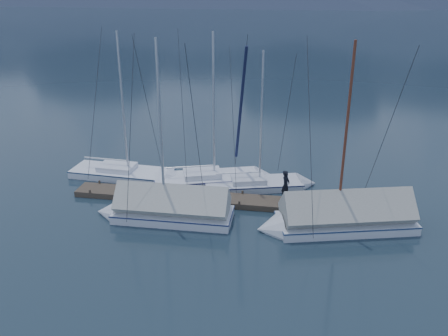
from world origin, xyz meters
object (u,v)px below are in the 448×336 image
(sailboat_covered_near, at_px, (334,219))
(sailboat_covered_far, at_px, (162,210))
(sailboat_open_right, at_px, (267,185))
(sailboat_open_left, at_px, (136,176))
(person, at_px, (286,185))
(sailboat_open_mid, at_px, (223,179))

(sailboat_covered_near, xyz_separation_m, sailboat_covered_far, (-9.19, -0.47, -0.02))
(sailboat_open_right, xyz_separation_m, sailboat_covered_near, (3.89, -4.63, 0.37))
(sailboat_open_left, relative_size, person, 5.93)
(sailboat_open_mid, relative_size, sailboat_open_right, 1.11)
(sailboat_open_mid, xyz_separation_m, person, (4.11, -2.54, 1.03))
(sailboat_open_left, xyz_separation_m, sailboat_open_mid, (5.70, 0.38, 0.00))
(sailboat_open_mid, bearing_deg, sailboat_covered_near, -36.28)
(sailboat_open_right, bearing_deg, sailboat_open_mid, 173.09)
(sailboat_open_left, relative_size, sailboat_covered_near, 0.96)
(sailboat_open_left, xyz_separation_m, sailboat_open_right, (8.59, 0.03, -0.02))
(sailboat_open_mid, height_order, person, sailboat_open_mid)
(sailboat_open_mid, height_order, sailboat_covered_far, sailboat_covered_far)
(sailboat_covered_far, bearing_deg, sailboat_covered_near, 2.95)
(sailboat_open_mid, distance_m, sailboat_covered_near, 8.42)
(sailboat_covered_far, distance_m, person, 7.17)
(sailboat_open_left, relative_size, sailboat_open_mid, 1.00)
(sailboat_open_right, xyz_separation_m, sailboat_covered_far, (-5.31, -5.10, 0.36))
(sailboat_open_left, xyz_separation_m, sailboat_covered_far, (3.29, -5.07, 0.34))
(sailboat_open_right, distance_m, sailboat_covered_near, 6.06)
(sailboat_open_right, relative_size, sailboat_covered_near, 0.87)
(sailboat_open_mid, distance_m, sailboat_open_right, 2.91)
(sailboat_open_right, height_order, sailboat_covered_near, sailboat_covered_near)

